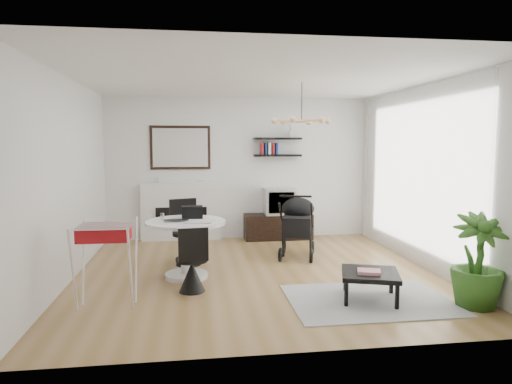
{
  "coord_description": "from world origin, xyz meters",
  "views": [
    {
      "loc": [
        -0.87,
        -6.23,
        1.81
      ],
      "look_at": [
        0.05,
        0.4,
        1.11
      ],
      "focal_mm": 32.0,
      "sensor_mm": 36.0,
      "label": 1
    }
  ],
  "objects": [
    {
      "name": "floor",
      "position": [
        0.0,
        0.0,
        0.0
      ],
      "size": [
        5.0,
        5.0,
        0.0
      ],
      "primitive_type": "plane",
      "color": "olive",
      "rests_on": "ground"
    },
    {
      "name": "ceiling",
      "position": [
        0.0,
        0.0,
        2.7
      ],
      "size": [
        5.0,
        5.0,
        0.0
      ],
      "primitive_type": "plane",
      "color": "white",
      "rests_on": "wall_back"
    },
    {
      "name": "wall_back",
      "position": [
        0.0,
        2.5,
        1.35
      ],
      "size": [
        5.0,
        0.0,
        5.0
      ],
      "primitive_type": "plane",
      "rotation": [
        1.57,
        0.0,
        0.0
      ],
      "color": "white",
      "rests_on": "floor"
    },
    {
      "name": "wall_left",
      "position": [
        -2.5,
        0.0,
        1.35
      ],
      "size": [
        0.0,
        5.0,
        5.0
      ],
      "primitive_type": "plane",
      "rotation": [
        1.57,
        0.0,
        1.57
      ],
      "color": "white",
      "rests_on": "floor"
    },
    {
      "name": "wall_right",
      "position": [
        2.5,
        0.0,
        1.35
      ],
      "size": [
        0.0,
        5.0,
        5.0
      ],
      "primitive_type": "plane",
      "rotation": [
        1.57,
        0.0,
        -1.57
      ],
      "color": "white",
      "rests_on": "floor"
    },
    {
      "name": "sheer_curtain",
      "position": [
        2.4,
        0.2,
        1.35
      ],
      "size": [
        0.04,
        3.6,
        2.6
      ],
      "primitive_type": "cube",
      "color": "white",
      "rests_on": "wall_right"
    },
    {
      "name": "fireplace",
      "position": [
        -1.1,
        2.42,
        0.69
      ],
      "size": [
        1.5,
        0.17,
        2.16
      ],
      "color": "white",
      "rests_on": "floor"
    },
    {
      "name": "shelf_lower",
      "position": [
        0.73,
        2.37,
        1.6
      ],
      "size": [
        0.9,
        0.25,
        0.04
      ],
      "primitive_type": "cube",
      "color": "black",
      "rests_on": "wall_back"
    },
    {
      "name": "shelf_upper",
      "position": [
        0.73,
        2.37,
        1.92
      ],
      "size": [
        0.9,
        0.25,
        0.04
      ],
      "primitive_type": "cube",
      "color": "black",
      "rests_on": "wall_back"
    },
    {
      "name": "pendant_lamp",
      "position": [
        0.7,
        0.3,
        2.15
      ],
      "size": [
        0.9,
        0.9,
        0.1
      ],
      "primitive_type": null,
      "color": "#E1AF76",
      "rests_on": "ceiling"
    },
    {
      "name": "tv_console",
      "position": [
        0.73,
        2.26,
        0.24
      ],
      "size": [
        1.29,
        0.45,
        0.48
      ],
      "primitive_type": "cube",
      "color": "black",
      "rests_on": "floor"
    },
    {
      "name": "crt_tv",
      "position": [
        0.75,
        2.26,
        0.73
      ],
      "size": [
        0.57,
        0.5,
        0.5
      ],
      "color": "silver",
      "rests_on": "tv_console"
    },
    {
      "name": "dining_table",
      "position": [
        -0.98,
        -0.09,
        0.52
      ],
      "size": [
        1.08,
        1.08,
        0.79
      ],
      "color": "white",
      "rests_on": "floor"
    },
    {
      "name": "laptop",
      "position": [
        -1.1,
        -0.17,
        0.8
      ],
      "size": [
        0.34,
        0.23,
        0.03
      ],
      "primitive_type": "imported",
      "rotation": [
        0.0,
        0.0,
        0.07
      ],
      "color": "black",
      "rests_on": "dining_table"
    },
    {
      "name": "black_bag",
      "position": [
        -0.89,
        0.11,
        0.87
      ],
      "size": [
        0.29,
        0.18,
        0.17
      ],
      "primitive_type": "cube",
      "rotation": [
        0.0,
        0.0,
        0.04
      ],
      "color": "black",
      "rests_on": "dining_table"
    },
    {
      "name": "newspaper",
      "position": [
        -0.8,
        -0.2,
        0.79
      ],
      "size": [
        0.42,
        0.37,
        0.01
      ],
      "primitive_type": "cube",
      "rotation": [
        0.0,
        0.0,
        -0.2
      ],
      "color": "silver",
      "rests_on": "dining_table"
    },
    {
      "name": "drinking_glass",
      "position": [
        -1.3,
        0.06,
        0.83
      ],
      "size": [
        0.05,
        0.05,
        0.09
      ],
      "primitive_type": "cylinder",
      "color": "white",
      "rests_on": "dining_table"
    },
    {
      "name": "chair_far",
      "position": [
        -0.96,
        0.61,
        0.31
      ],
      "size": [
        0.52,
        0.53,
        0.98
      ],
      "rotation": [
        0.0,
        0.0,
        0.36
      ],
      "color": "black",
      "rests_on": "floor"
    },
    {
      "name": "chair_near",
      "position": [
        -0.9,
        -0.71,
        0.26
      ],
      "size": [
        0.4,
        0.41,
        0.83
      ],
      "rotation": [
        0.0,
        0.0,
        3.27
      ],
      "color": "black",
      "rests_on": "floor"
    },
    {
      "name": "drying_rack",
      "position": [
        -1.84,
        -1.11,
        0.5
      ],
      "size": [
        0.64,
        0.6,
        0.95
      ],
      "rotation": [
        0.0,
        0.0,
        -0.01
      ],
      "color": "white",
      "rests_on": "floor"
    },
    {
      "name": "stroller",
      "position": [
        0.79,
        0.89,
        0.46
      ],
      "size": [
        0.75,
        0.96,
        1.07
      ],
      "rotation": [
        0.0,
        0.0,
        -0.29
      ],
      "color": "black",
      "rests_on": "floor"
    },
    {
      "name": "rug",
      "position": [
        1.14,
        -1.3,
        0.01
      ],
      "size": [
        1.86,
        1.35,
        0.01
      ],
      "primitive_type": "cube",
      "color": "#9C9C9C",
      "rests_on": "floor"
    },
    {
      "name": "coffee_table",
      "position": [
        1.15,
        -1.3,
        0.3
      ],
      "size": [
        0.8,
        0.8,
        0.33
      ],
      "rotation": [
        0.0,
        0.0,
        -0.31
      ],
      "color": "black",
      "rests_on": "rug"
    },
    {
      "name": "magazines",
      "position": [
        1.11,
        -1.35,
        0.36
      ],
      "size": [
        0.31,
        0.28,
        0.04
      ],
      "primitive_type": "cube",
      "rotation": [
        0.0,
        0.0,
        -0.34
      ],
      "color": "#DD3750",
      "rests_on": "coffee_table"
    },
    {
      "name": "potted_plant",
      "position": [
        2.25,
        -1.66,
        0.53
      ],
      "size": [
        0.66,
        0.66,
        1.05
      ],
      "primitive_type": "imported",
      "rotation": [
        0.0,
        0.0,
        -0.12
      ],
      "color": "#2F621C",
      "rests_on": "floor"
    }
  ]
}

